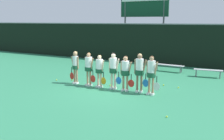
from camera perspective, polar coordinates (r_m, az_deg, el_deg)
The scene contains 20 objects.
ground_plane at distance 12.86m, azimuth -0.11°, elevation -4.09°, with size 140.00×140.00×0.00m, color #2D7F56.
fence_windscreen at distance 19.90m, azimuth 11.39°, elevation 5.52°, with size 60.00×0.08×3.07m.
scoreboard at distance 21.83m, azimuth 6.96°, elevation 12.56°, with size 4.10×0.15×5.12m.
bench_courtside at distance 16.31m, azimuth 20.20°, elevation -0.17°, with size 1.65×0.58×0.46m.
bench_far at distance 17.41m, azimuth 12.19°, elevation 0.94°, with size 2.04×0.46×0.45m.
player_0 at distance 13.80m, azimuth -7.99°, elevation 1.17°, with size 0.61×0.33×1.72m.
player_1 at distance 13.26m, azimuth -5.08°, elevation 0.82°, with size 0.68×0.41×1.71m.
player_2 at distance 12.93m, azimuth -2.73°, elevation 0.32°, with size 0.65×0.39×1.62m.
player_3 at distance 12.57m, azimuth 0.32°, elevation 0.50°, with size 0.66×0.38×1.77m.
player_4 at distance 12.26m, azimuth 2.97°, elevation -0.08°, with size 0.70×0.41×1.67m.
player_5 at distance 12.07m, azimuth 6.05°, elevation 0.15°, with size 0.69×0.41×1.81m.
player_6 at distance 11.75m, azimuth 8.59°, elevation -0.40°, with size 0.67×0.39×1.76m.
tennis_ball_0 at distance 13.67m, azimuth 11.17°, elevation -3.24°, with size 0.07×0.07×0.07m, color #CCE033.
tennis_ball_1 at distance 14.72m, azimuth -8.68°, elevation -2.16°, with size 0.07×0.07×0.07m, color #CCE033.
tennis_ball_2 at distance 13.34m, azimuth 14.25°, elevation -3.72°, with size 0.07×0.07×0.07m, color #CCE033.
tennis_ball_3 at distance 14.89m, azimuth -11.98°, elevation -2.13°, with size 0.07×0.07×0.07m, color #CCE033.
tennis_ball_4 at distance 13.47m, azimuth 6.62°, elevation -3.31°, with size 0.07×0.07×0.07m, color #CCE033.
tennis_ball_5 at distance 13.02m, azimuth 9.77°, elevation -3.91°, with size 0.06×0.06×0.06m, color #CCE033.
tennis_ball_6 at distance 9.35m, azimuth 11.83°, elevation -9.91°, with size 0.06×0.06×0.06m, color #CCE033.
tennis_ball_7 at distance 13.39m, azimuth -0.42°, elevation -3.34°, with size 0.07×0.07×0.07m, color #CCE033.
Camera 1 is at (6.11, -10.82, 3.30)m, focal length 42.00 mm.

